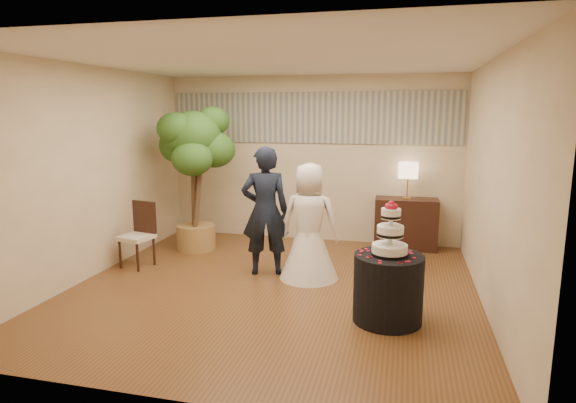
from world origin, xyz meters
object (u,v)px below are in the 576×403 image
(cake_table, at_px, (388,288))
(side_chair, at_px, (136,235))
(table_lamp, at_px, (408,181))
(ficus_tree, at_px, (194,178))
(bride, at_px, (309,221))
(groom, at_px, (265,211))
(console, at_px, (406,224))
(wedding_cake, at_px, (390,228))

(cake_table, relative_size, side_chair, 0.78)
(table_lamp, xyz_separation_m, ficus_tree, (-3.30, -0.85, 0.05))
(bride, relative_size, table_lamp, 2.68)
(groom, relative_size, table_lamp, 3.03)
(console, bearing_deg, bride, -127.07)
(wedding_cake, height_order, table_lamp, table_lamp)
(side_chair, bearing_deg, wedding_cake, -3.13)
(cake_table, bearing_deg, table_lamp, 86.60)
(cake_table, distance_m, wedding_cake, 0.65)
(groom, xyz_separation_m, console, (1.87, 1.73, -0.47))
(console, bearing_deg, groom, -139.08)
(bride, relative_size, ficus_tree, 0.67)
(cake_table, bearing_deg, console, 86.60)
(bride, height_order, cake_table, bride)
(wedding_cake, relative_size, console, 0.59)
(ficus_tree, bearing_deg, cake_table, -33.28)
(console, distance_m, table_lamp, 0.70)
(ficus_tree, bearing_deg, wedding_cake, -33.28)
(console, bearing_deg, ficus_tree, -167.44)
(bride, distance_m, console, 2.20)
(cake_table, bearing_deg, groom, 145.30)
(cake_table, height_order, wedding_cake, wedding_cake)
(ficus_tree, bearing_deg, groom, -31.55)
(groom, relative_size, side_chair, 1.89)
(wedding_cake, xyz_separation_m, table_lamp, (0.17, 2.90, 0.10))
(cake_table, height_order, ficus_tree, ficus_tree)
(cake_table, height_order, console, console)
(console, relative_size, table_lamp, 1.71)
(wedding_cake, bearing_deg, console, 86.60)
(wedding_cake, distance_m, side_chair, 3.75)
(cake_table, height_order, table_lamp, table_lamp)
(cake_table, xyz_separation_m, ficus_tree, (-3.12, 2.05, 0.80))
(bride, height_order, table_lamp, bride)
(cake_table, distance_m, side_chair, 3.71)
(groom, xyz_separation_m, wedding_cake, (1.69, -1.17, 0.14))
(groom, relative_size, ficus_tree, 0.75)
(cake_table, distance_m, ficus_tree, 3.82)
(console, distance_m, ficus_tree, 3.49)
(wedding_cake, relative_size, table_lamp, 1.00)
(bride, distance_m, ficus_tree, 2.28)
(groom, bearing_deg, side_chair, -12.06)
(wedding_cake, height_order, ficus_tree, ficus_tree)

